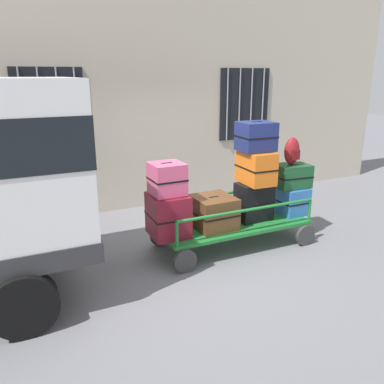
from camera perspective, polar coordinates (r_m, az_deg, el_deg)
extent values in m
plane|color=slate|center=(6.18, 1.28, -8.31)|extent=(40.00, 40.00, 0.00)
cube|color=#BCB29E|center=(7.90, -6.99, 15.83)|extent=(12.00, 0.30, 5.00)
cube|color=black|center=(7.39, -20.01, 11.00)|extent=(1.20, 0.04, 1.50)
cylinder|color=gray|center=(7.32, -23.53, 10.58)|extent=(0.03, 0.03, 1.50)
cylinder|color=gray|center=(7.33, -21.16, 10.85)|extent=(0.03, 0.03, 1.50)
cylinder|color=gray|center=(7.36, -18.80, 11.10)|extent=(0.03, 0.03, 1.50)
cylinder|color=gray|center=(7.40, -16.46, 11.33)|extent=(0.03, 0.03, 1.50)
cube|color=black|center=(8.73, 7.68, 12.61)|extent=(1.20, 0.04, 1.50)
cylinder|color=gray|center=(8.46, 5.20, 12.55)|extent=(0.03, 0.03, 1.50)
cylinder|color=gray|center=(8.61, 6.97, 12.58)|extent=(0.03, 0.03, 1.50)
cylinder|color=gray|center=(8.78, 8.67, 12.59)|extent=(0.03, 0.03, 1.50)
cylinder|color=gray|center=(8.95, 10.31, 12.59)|extent=(0.03, 0.03, 1.50)
cylinder|color=black|center=(4.53, -23.34, -14.92)|extent=(0.70, 0.22, 0.70)
cube|color=#1E722D|center=(6.19, 6.06, -4.71)|extent=(2.37, 0.93, 0.05)
cylinder|color=#383838|center=(6.50, 16.24, -6.11)|extent=(0.34, 0.06, 0.34)
cylinder|color=#383838|center=(7.19, 11.21, -3.48)|extent=(0.34, 0.06, 0.34)
cylinder|color=#383838|center=(5.43, -0.99, -10.08)|extent=(0.34, 0.06, 0.34)
cylinder|color=#383838|center=(6.25, -4.66, -6.40)|extent=(0.34, 0.06, 0.34)
cylinder|color=#1E722D|center=(6.46, 16.81, -2.54)|extent=(0.04, 0.04, 0.35)
cylinder|color=#1E722D|center=(7.07, 12.29, -0.51)|extent=(0.04, 0.04, 0.35)
cylinder|color=#1E722D|center=(5.28, -2.23, -6.19)|extent=(0.04, 0.04, 0.35)
cylinder|color=#1E722D|center=(6.02, -5.39, -3.30)|extent=(0.04, 0.04, 0.35)
cylinder|color=#1E722D|center=(5.73, 8.36, -2.60)|extent=(2.29, 0.04, 0.04)
cylinder|color=#1E722D|center=(6.41, 4.21, -0.33)|extent=(2.29, 0.04, 0.04)
cube|color=maroon|center=(5.61, -3.53, -3.39)|extent=(0.53, 0.59, 0.61)
cube|color=black|center=(5.61, -3.53, -3.39)|extent=(0.54, 0.60, 0.02)
cube|color=black|center=(5.51, -3.59, -0.45)|extent=(0.16, 0.03, 0.02)
cube|color=#CC4C72|center=(5.46, -3.68, 1.95)|extent=(0.46, 0.45, 0.45)
cube|color=black|center=(5.46, -3.68, 1.95)|extent=(0.47, 0.46, 0.02)
cube|color=black|center=(5.40, -3.73, 4.19)|extent=(0.16, 0.03, 0.02)
cube|color=brown|center=(5.91, 3.17, -2.96)|extent=(0.60, 0.62, 0.48)
cube|color=black|center=(5.91, 3.17, -2.96)|extent=(0.61, 0.63, 0.02)
cube|color=black|center=(5.84, 3.20, -0.78)|extent=(0.16, 0.03, 0.02)
cube|color=black|center=(6.27, 9.03, -1.37)|extent=(0.57, 0.38, 0.60)
cube|color=black|center=(6.27, 9.03, -1.37)|extent=(0.58, 0.39, 0.02)
cube|color=black|center=(6.19, 9.16, 1.25)|extent=(0.16, 0.04, 0.02)
cube|color=orange|center=(6.11, 9.34, 3.58)|extent=(0.43, 0.62, 0.50)
cube|color=black|center=(6.11, 9.34, 3.58)|extent=(0.44, 0.63, 0.02)
cube|color=black|center=(6.06, 9.45, 5.82)|extent=(0.14, 0.04, 0.02)
cube|color=navy|center=(6.05, 9.35, 8.03)|extent=(0.53, 0.46, 0.44)
cube|color=black|center=(6.05, 9.35, 8.03)|extent=(0.54, 0.47, 0.02)
cube|color=black|center=(6.02, 9.45, 10.04)|extent=(0.16, 0.04, 0.02)
cube|color=#3372C6|center=(6.69, 14.42, -1.23)|extent=(0.45, 0.44, 0.45)
cube|color=black|center=(6.69, 14.42, -1.23)|extent=(0.46, 0.45, 0.02)
cube|color=black|center=(6.63, 14.56, 0.57)|extent=(0.15, 0.03, 0.02)
cube|color=#194C28|center=(6.62, 14.42, 2.33)|extent=(0.58, 0.46, 0.37)
cube|color=black|center=(6.62, 14.42, 2.33)|extent=(0.59, 0.47, 0.02)
cube|color=black|center=(6.57, 14.53, 3.87)|extent=(0.16, 0.04, 0.02)
ellipsoid|color=maroon|center=(6.50, 14.41, 5.82)|extent=(0.27, 0.19, 0.44)
cube|color=maroon|center=(6.43, 14.90, 5.28)|extent=(0.14, 0.06, 0.15)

